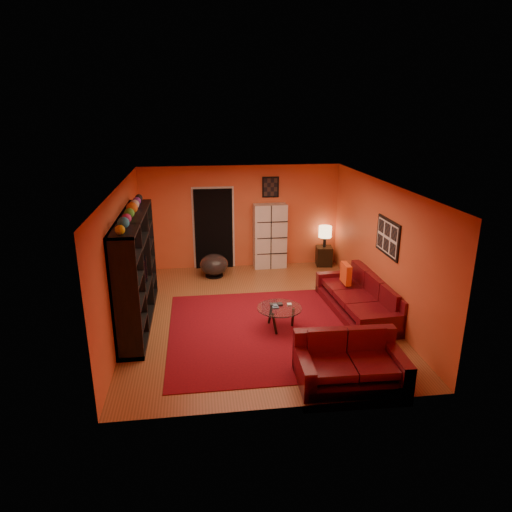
{
  "coord_description": "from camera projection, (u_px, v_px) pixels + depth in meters",
  "views": [
    {
      "loc": [
        -1.1,
        -8.24,
        3.96
      ],
      "look_at": [
        0.0,
        0.1,
        1.2
      ],
      "focal_mm": 32.0,
      "sensor_mm": 36.0,
      "label": 1
    }
  ],
  "objects": [
    {
      "name": "throw_pillow",
      "position": [
        346.0,
        274.0,
        9.56
      ],
      "size": [
        0.12,
        0.42,
        0.42
      ],
      "primitive_type": "cube",
      "color": "#FF4E1C",
      "rests_on": "sofa"
    },
    {
      "name": "ceiling",
      "position": [
        257.0,
        185.0,
        8.32
      ],
      "size": [
        6.0,
        6.0,
        0.0
      ],
      "primitive_type": "plane",
      "rotation": [
        3.14,
        0.0,
        0.0
      ],
      "color": "white",
      "rests_on": "wall_back"
    },
    {
      "name": "floor",
      "position": [
        256.0,
        315.0,
        9.13
      ],
      "size": [
        6.0,
        6.0,
        0.0
      ],
      "primitive_type": "plane",
      "color": "brown",
      "rests_on": "ground"
    },
    {
      "name": "wall_right",
      "position": [
        381.0,
        248.0,
        9.04
      ],
      "size": [
        0.0,
        6.0,
        6.0
      ],
      "primitive_type": "plane",
      "rotation": [
        1.57,
        0.0,
        -1.57
      ],
      "color": "#D9572F",
      "rests_on": "floor"
    },
    {
      "name": "wall_art_right",
      "position": [
        388.0,
        237.0,
        8.66
      ],
      "size": [
        0.03,
        1.0,
        0.7
      ],
      "primitive_type": "cube",
      "color": "black",
      "rests_on": "wall_right"
    },
    {
      "name": "sofa",
      "position": [
        363.0,
        299.0,
        9.17
      ],
      "size": [
        1.14,
        2.5,
        0.85
      ],
      "rotation": [
        0.0,
        0.0,
        0.06
      ],
      "color": "#4F0A12",
      "rests_on": "rug"
    },
    {
      "name": "storage_cabinet",
      "position": [
        270.0,
        236.0,
        11.6
      ],
      "size": [
        0.84,
        0.39,
        1.65
      ],
      "primitive_type": "cube",
      "rotation": [
        0.0,
        0.0,
        0.03
      ],
      "color": "silver",
      "rests_on": "floor"
    },
    {
      "name": "coffee_table",
      "position": [
        279.0,
        310.0,
        8.45
      ],
      "size": [
        0.83,
        0.83,
        0.41
      ],
      "rotation": [
        0.0,
        0.0,
        0.0
      ],
      "color": "silver",
      "rests_on": "floor"
    },
    {
      "name": "wall_left",
      "position": [
        122.0,
        258.0,
        8.41
      ],
      "size": [
        0.0,
        6.0,
        6.0
      ],
      "primitive_type": "plane",
      "rotation": [
        1.57,
        0.0,
        1.57
      ],
      "color": "#D9572F",
      "rests_on": "floor"
    },
    {
      "name": "doorway",
      "position": [
        214.0,
        229.0,
        11.51
      ],
      "size": [
        0.95,
        0.1,
        2.04
      ],
      "primitive_type": "cube",
      "color": "black",
      "rests_on": "floor"
    },
    {
      "name": "wall_art_back",
      "position": [
        271.0,
        187.0,
        11.39
      ],
      "size": [
        0.42,
        0.03,
        0.52
      ],
      "primitive_type": "cube",
      "color": "black",
      "rests_on": "wall_back"
    },
    {
      "name": "table_lamp",
      "position": [
        325.0,
        232.0,
        11.71
      ],
      "size": [
        0.33,
        0.33,
        0.55
      ],
      "color": "black",
      "rests_on": "side_table"
    },
    {
      "name": "loveseat",
      "position": [
        349.0,
        362.0,
        6.9
      ],
      "size": [
        1.64,
        1.01,
        0.85
      ],
      "rotation": [
        0.0,
        0.0,
        1.54
      ],
      "color": "#4F0A12",
      "rests_on": "rug"
    },
    {
      "name": "wall_front",
      "position": [
        287.0,
        323.0,
        5.9
      ],
      "size": [
        6.0,
        0.0,
        6.0
      ],
      "primitive_type": "plane",
      "rotation": [
        -1.57,
        0.0,
        0.0
      ],
      "color": "#D9572F",
      "rests_on": "floor"
    },
    {
      "name": "tv",
      "position": [
        139.0,
        276.0,
        8.46
      ],
      "size": [
        0.88,
        0.11,
        0.5
      ],
      "primitive_type": "imported",
      "rotation": [
        0.0,
        0.0,
        1.57
      ],
      "color": "black",
      "rests_on": "entertainment_unit"
    },
    {
      "name": "bowl_chair",
      "position": [
        214.0,
        265.0,
        11.1
      ],
      "size": [
        0.68,
        0.68,
        0.56
      ],
      "color": "black",
      "rests_on": "floor"
    },
    {
      "name": "side_table",
      "position": [
        324.0,
        256.0,
        11.91
      ],
      "size": [
        0.45,
        0.45,
        0.5
      ],
      "primitive_type": "cube",
      "rotation": [
        0.0,
        0.0,
        -0.12
      ],
      "color": "black",
      "rests_on": "floor"
    },
    {
      "name": "rug",
      "position": [
        267.0,
        330.0,
        8.48
      ],
      "size": [
        3.6,
        3.6,
        0.01
      ],
      "primitive_type": "cube",
      "color": "#600A14",
      "rests_on": "floor"
    },
    {
      "name": "entertainment_unit",
      "position": [
        136.0,
        270.0,
        8.52
      ],
      "size": [
        0.45,
        3.0,
        2.1
      ],
      "primitive_type": "cube",
      "color": "black",
      "rests_on": "floor"
    },
    {
      "name": "wall_back",
      "position": [
        241.0,
        217.0,
        11.55
      ],
      "size": [
        6.0,
        0.0,
        6.0
      ],
      "primitive_type": "plane",
      "rotation": [
        1.57,
        0.0,
        0.0
      ],
      "color": "#D9572F",
      "rests_on": "floor"
    }
  ]
}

